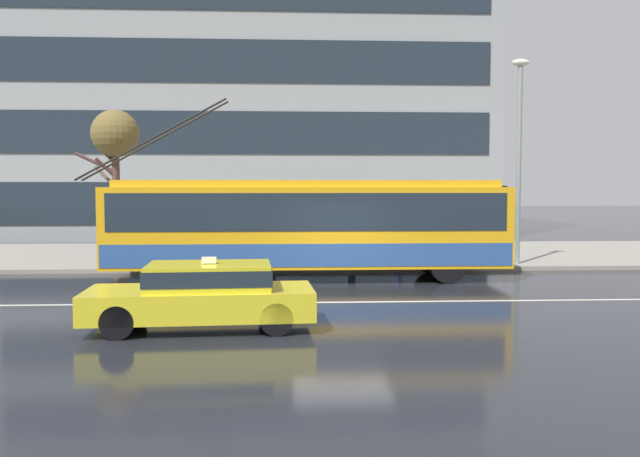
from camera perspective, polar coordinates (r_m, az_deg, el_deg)
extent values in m
plane|color=#20232A|center=(17.32, 1.88, -5.59)|extent=(160.00, 160.00, 0.00)
cube|color=gray|center=(26.74, 0.08, -2.21)|extent=(80.00, 10.00, 0.14)
cube|color=silver|center=(16.14, 2.25, -6.25)|extent=(72.00, 0.14, 0.01)
cube|color=#EFA716|center=(20.01, -1.08, 0.19)|extent=(11.70, 2.53, 2.33)
cube|color=#EEAB16|center=(19.97, -1.08, 3.81)|extent=(11.00, 2.28, 0.20)
cube|color=#1E2833|center=(19.98, -1.08, 1.52)|extent=(11.23, 2.56, 1.07)
cube|color=#2D5394|center=(20.06, -1.08, -1.93)|extent=(11.58, 2.56, 0.65)
cube|color=#1E2833|center=(21.03, 14.91, 1.50)|extent=(0.13, 2.20, 1.16)
cube|color=black|center=(20.97, 14.55, 3.14)|extent=(0.17, 1.90, 0.28)
cylinder|color=black|center=(20.69, -13.79, 7.23)|extent=(4.36, 0.07, 2.40)
cylinder|color=black|center=(20.00, -14.16, 7.35)|extent=(4.36, 0.07, 2.40)
cylinder|color=black|center=(21.70, 9.36, -2.40)|extent=(1.04, 0.30, 1.04)
cylinder|color=black|center=(19.57, 10.78, -3.06)|extent=(1.04, 0.30, 1.04)
cylinder|color=black|center=(21.38, -11.27, -2.51)|extent=(1.04, 0.30, 1.04)
cylinder|color=black|center=(19.22, -12.18, -3.20)|extent=(1.04, 0.30, 1.04)
cube|color=yellow|center=(13.31, -10.10, -6.20)|extent=(4.44, 2.03, 0.55)
cube|color=yellow|center=(13.22, -9.37, -4.00)|extent=(2.43, 1.66, 0.48)
cube|color=#1E2833|center=(13.22, -9.37, -3.89)|extent=(2.47, 1.68, 0.31)
cube|color=silver|center=(13.18, -9.38, -2.66)|extent=(0.29, 0.18, 0.12)
cylinder|color=black|center=(12.75, -16.83, -7.63)|extent=(0.63, 0.23, 0.62)
cylinder|color=black|center=(14.28, -15.67, -6.41)|extent=(0.63, 0.23, 0.62)
cylinder|color=black|center=(12.55, -3.71, -7.66)|extent=(0.63, 0.23, 0.62)
cylinder|color=black|center=(14.11, -4.01, -6.41)|extent=(0.63, 0.23, 0.62)
cylinder|color=navy|center=(22.37, 2.58, -2.12)|extent=(0.14, 0.14, 0.81)
cylinder|color=navy|center=(22.48, 2.87, -2.09)|extent=(0.14, 0.14, 0.81)
cylinder|color=gray|center=(22.36, 2.73, -0.28)|extent=(0.51, 0.51, 0.63)
sphere|color=tan|center=(22.34, 2.74, 0.82)|extent=(0.22, 0.22, 0.22)
cylinder|color=#291428|center=(22.65, -4.32, -2.04)|extent=(0.14, 0.14, 0.82)
cylinder|color=#291428|center=(22.74, -3.99, -2.02)|extent=(0.14, 0.14, 0.82)
cylinder|color=#464026|center=(22.63, -4.16, -0.20)|extent=(0.50, 0.50, 0.64)
sphere|color=#E39081|center=(22.61, -4.17, 0.89)|extent=(0.22, 0.22, 0.22)
cone|color=gold|center=(22.53, -4.42, 1.62)|extent=(1.49, 1.49, 0.30)
cylinder|color=#333333|center=(22.55, -4.41, 0.25)|extent=(0.02, 0.02, 0.79)
cylinder|color=#262724|center=(23.69, -3.95, -1.70)|extent=(0.14, 0.14, 0.90)
cylinder|color=#262724|center=(23.62, -4.30, -1.72)|extent=(0.14, 0.14, 0.90)
cylinder|color=maroon|center=(23.60, -4.14, 0.06)|extent=(0.48, 0.48, 0.56)
sphere|color=tan|center=(23.58, -4.14, 1.02)|extent=(0.23, 0.23, 0.23)
cone|color=black|center=(23.62, -3.88, 1.73)|extent=(1.29, 1.29, 0.29)
cylinder|color=#333333|center=(23.64, -3.87, 0.48)|extent=(0.02, 0.02, 0.75)
cylinder|color=navy|center=(24.03, 6.64, -1.65)|extent=(0.14, 0.14, 0.89)
cylinder|color=navy|center=(24.16, 6.87, -1.62)|extent=(0.14, 0.14, 0.89)
cylinder|color=#494455|center=(24.04, 6.77, 0.09)|extent=(0.51, 0.51, 0.57)
sphere|color=#C0B18F|center=(24.02, 6.77, 1.02)|extent=(0.21, 0.21, 0.21)
cone|color=#278449|center=(23.91, 6.61, 1.69)|extent=(1.38, 1.38, 0.27)
cylinder|color=#333333|center=(23.93, 6.60, 0.49)|extent=(0.02, 0.02, 0.73)
cylinder|color=gray|center=(23.77, 16.49, 5.12)|extent=(0.16, 0.16, 6.65)
ellipsoid|color=silver|center=(24.12, 16.64, 13.32)|extent=(0.60, 0.32, 0.24)
cylinder|color=brown|center=(24.62, -16.86, 1.82)|extent=(0.26, 0.26, 3.87)
cylinder|color=brown|center=(24.97, -17.72, 6.06)|extent=(0.93, 0.62, 0.80)
cylinder|color=brown|center=(25.17, -17.70, 4.17)|extent=(1.07, 1.04, 0.83)
cylinder|color=brown|center=(24.53, -17.69, 4.91)|extent=(0.73, 0.47, 0.73)
cylinder|color=brown|center=(24.95, -17.09, 3.15)|extent=(0.48, 0.74, 0.74)
cylinder|color=brown|center=(24.73, -18.49, 5.32)|extent=(1.41, 0.25, 0.76)
sphere|color=brown|center=(24.68, -16.97, 7.71)|extent=(1.66, 1.66, 1.66)
cube|color=gray|center=(40.72, -5.82, 14.58)|extent=(26.10, 12.10, 21.13)
cube|color=#1E2833|center=(33.90, -6.20, 2.14)|extent=(24.54, 0.06, 2.11)
cube|color=#1E2833|center=(34.00, -6.24, 8.09)|extent=(24.54, 0.06, 2.11)
cube|color=#1E2833|center=(34.46, -6.28, 13.93)|extent=(24.54, 0.06, 2.11)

